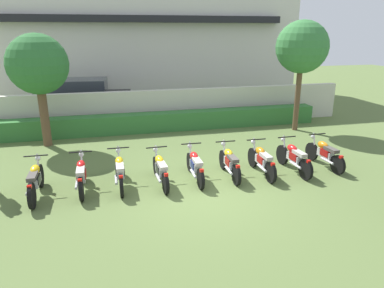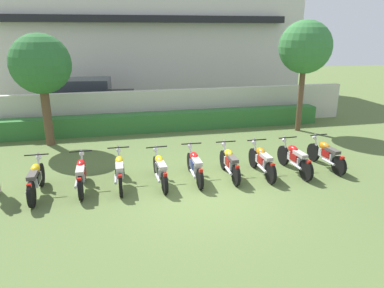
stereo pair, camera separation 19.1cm
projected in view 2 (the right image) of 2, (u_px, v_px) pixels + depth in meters
name	position (u px, v px, depth m)	size (l,w,h in m)	color
ground	(202.00, 193.00, 9.32)	(60.00, 60.00, 0.00)	#566B38
building	(143.00, 25.00, 21.61)	(18.01, 6.50, 8.72)	silver
compound_wall	(163.00, 108.00, 15.60)	(17.11, 0.30, 1.62)	beige
hedge_row	(166.00, 121.00, 15.08)	(13.69, 0.70, 0.77)	#337033
parked_car	(85.00, 99.00, 17.01)	(4.66, 2.44, 1.89)	black
tree_near_inspector	(41.00, 65.00, 12.41)	(2.10, 2.10, 4.01)	brown
tree_far_side	(305.00, 48.00, 14.15)	(2.10, 2.10, 4.49)	brown
motorcycle_in_row_0	(36.00, 179.00, 9.07)	(0.60, 1.90, 0.98)	black
motorcycle_in_row_1	(81.00, 174.00, 9.40)	(0.60, 1.81, 0.96)	black
motorcycle_in_row_2	(120.00, 170.00, 9.66)	(0.60, 1.93, 0.96)	black
motorcycle_in_row_3	(160.00, 169.00, 9.78)	(0.60, 1.86, 0.94)	black
motorcycle_in_row_4	(195.00, 165.00, 10.07)	(0.60, 1.88, 0.94)	black
motorcycle_in_row_5	(230.00, 162.00, 10.25)	(0.60, 1.82, 0.95)	black
motorcycle_in_row_6	(262.00, 161.00, 10.38)	(0.60, 1.86, 0.96)	black
motorcycle_in_row_7	(295.00, 158.00, 10.57)	(0.60, 1.93, 0.97)	black
motorcycle_in_row_8	(326.00, 154.00, 10.93)	(0.60, 1.86, 0.95)	black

